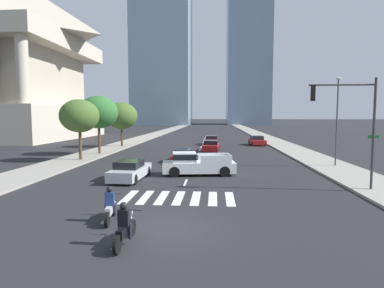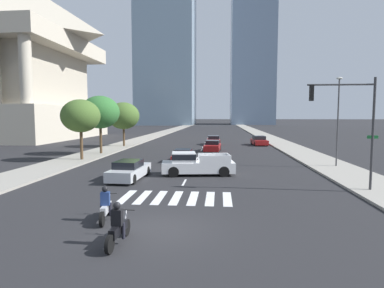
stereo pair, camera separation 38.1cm
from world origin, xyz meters
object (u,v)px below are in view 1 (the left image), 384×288
object	(u,v)px
motorcycle_lead	(125,228)
street_tree_nearest	(79,116)
traffic_signal_near	(351,114)
sedan_silver_2	(130,171)
street_lamp_east	(337,115)
street_tree_third	(121,116)
motorcycle_trailing	(110,207)
sedan_red_4	(211,141)
sedan_red_3	(183,156)
street_tree_second	(99,112)
sedan_red_0	(211,146)
sedan_red_1	(257,141)
pickup_truck	(195,164)

from	to	relation	value
motorcycle_lead	street_tree_nearest	world-z (taller)	street_tree_nearest
traffic_signal_near	sedan_silver_2	bearing A→B (deg)	-10.75
street_lamp_east	street_tree_third	distance (m)	28.11
motorcycle_trailing	sedan_red_4	bearing A→B (deg)	-13.66
sedan_red_3	traffic_signal_near	bearing A→B (deg)	-134.50
street_tree_nearest	street_tree_second	xyz separation A→B (m)	(0.00, 5.14, 0.41)
sedan_silver_2	street_tree_third	bearing A→B (deg)	20.74
street_lamp_east	sedan_red_4	bearing A→B (deg)	117.17
motorcycle_trailing	traffic_signal_near	size ratio (longest dim) A/B	0.33
sedan_red_0	sedan_red_3	world-z (taller)	sedan_red_0
motorcycle_lead	sedan_red_3	distance (m)	19.74
motorcycle_lead	street_tree_second	distance (m)	27.03
sedan_red_1	street_lamp_east	xyz separation A→B (m)	(3.92, -20.56, 3.80)
traffic_signal_near	pickup_truck	bearing A→B (deg)	-26.56
pickup_truck	traffic_signal_near	xyz separation A→B (m)	(9.11, -4.56, 3.61)
sedan_red_1	street_tree_nearest	world-z (taller)	street_tree_nearest
sedan_red_1	street_tree_nearest	distance (m)	26.77
traffic_signal_near	street_tree_second	distance (m)	26.18
sedan_red_0	sedan_red_4	xyz separation A→B (m)	(-0.06, 9.22, -0.00)
pickup_truck	traffic_signal_near	bearing A→B (deg)	146.21
pickup_truck	street_tree_nearest	bearing A→B (deg)	-37.03
motorcycle_lead	sedan_red_3	world-z (taller)	motorcycle_lead
sedan_silver_2	sedan_red_0	bearing A→B (deg)	-13.19
street_lamp_east	sedan_red_1	bearing A→B (deg)	100.80
sedan_silver_2	street_lamp_east	size ratio (longest dim) A/B	0.66
motorcycle_trailing	traffic_signal_near	world-z (taller)	traffic_signal_near
sedan_red_0	sedan_red_4	size ratio (longest dim) A/B	1.01
sedan_red_0	street_tree_nearest	size ratio (longest dim) A/B	0.76
street_tree_nearest	street_tree_second	world-z (taller)	street_tree_second
sedan_silver_2	street_tree_nearest	bearing A→B (deg)	42.93
sedan_red_1	street_tree_nearest	bearing A→B (deg)	-49.93
motorcycle_trailing	sedan_red_4	distance (m)	36.15
sedan_red_3	street_tree_third	bearing A→B (deg)	37.09
pickup_truck	sedan_red_1	size ratio (longest dim) A/B	1.21
motorcycle_trailing	street_tree_third	xyz separation A→B (m)	(-8.56, 31.26, 3.74)
sedan_red_0	street_tree_second	distance (m)	13.74
motorcycle_lead	sedan_red_0	size ratio (longest dim) A/B	0.50
motorcycle_lead	street_tree_third	world-z (taller)	street_tree_third
motorcycle_lead	street_lamp_east	size ratio (longest dim) A/B	0.30
sedan_red_1	sedan_red_4	bearing A→B (deg)	-96.03
street_lamp_east	street_tree_third	xyz separation A→B (m)	(-23.02, 16.12, -0.10)
motorcycle_lead	sedan_red_3	size ratio (longest dim) A/B	0.50
sedan_silver_2	street_tree_third	distance (m)	23.89
sedan_red_0	sedan_red_3	distance (m)	9.72
street_lamp_east	motorcycle_lead	bearing A→B (deg)	-126.96
traffic_signal_near	sedan_red_0	bearing A→B (deg)	-68.38
sedan_red_4	motorcycle_trailing	bearing A→B (deg)	-8.75
motorcycle_lead	sedan_red_3	bearing A→B (deg)	2.63
motorcycle_trailing	sedan_red_0	world-z (taller)	motorcycle_trailing
sedan_red_1	street_lamp_east	world-z (taller)	street_lamp_east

